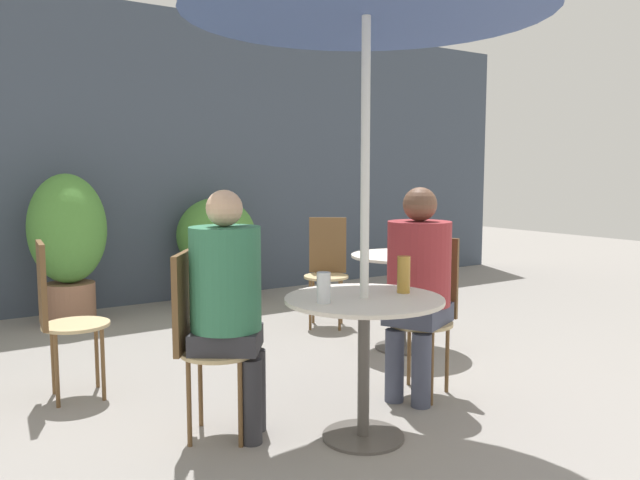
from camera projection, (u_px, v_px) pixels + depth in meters
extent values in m
plane|color=gray|center=(380.00, 437.00, 3.18)|extent=(20.00, 20.00, 0.00)
cube|color=#3D4756|center=(138.00, 157.00, 6.26)|extent=(10.00, 0.06, 3.00)
cylinder|color=#514C47|center=(363.00, 436.00, 3.16)|extent=(0.42, 0.42, 0.01)
cylinder|color=#514C47|center=(364.00, 369.00, 3.13)|extent=(0.06, 0.06, 0.69)
cylinder|color=silver|center=(364.00, 299.00, 3.09)|extent=(0.79, 0.79, 0.02)
cylinder|color=#514C47|center=(402.00, 347.00, 4.77)|extent=(0.42, 0.42, 0.01)
cylinder|color=#514C47|center=(403.00, 302.00, 4.74)|extent=(0.06, 0.06, 0.69)
cylinder|color=silver|center=(404.00, 256.00, 4.70)|extent=(0.79, 0.79, 0.02)
cylinder|color=tan|center=(420.00, 323.00, 3.74)|extent=(0.39, 0.39, 0.02)
cylinder|color=brown|center=(447.00, 358.00, 3.80)|extent=(0.02, 0.02, 0.43)
cylinder|color=brown|center=(409.00, 352.00, 3.93)|extent=(0.02, 0.02, 0.43)
cylinder|color=brown|center=(432.00, 369.00, 3.59)|extent=(0.02, 0.02, 0.43)
cylinder|color=brown|center=(392.00, 362.00, 3.72)|extent=(0.02, 0.02, 0.43)
cube|color=brown|center=(432.00, 277.00, 3.85)|extent=(0.17, 0.31, 0.49)
cylinder|color=tan|center=(219.00, 352.00, 3.14)|extent=(0.39, 0.39, 0.02)
cylinder|color=brown|center=(200.00, 386.00, 3.29)|extent=(0.02, 0.02, 0.43)
cylinder|color=brown|center=(189.00, 404.00, 3.04)|extent=(0.02, 0.02, 0.43)
cylinder|color=brown|center=(248.00, 387.00, 3.29)|extent=(0.02, 0.02, 0.43)
cylinder|color=brown|center=(240.00, 404.00, 3.04)|extent=(0.02, 0.02, 0.43)
cube|color=brown|center=(183.00, 301.00, 3.12)|extent=(0.21, 0.29, 0.49)
cylinder|color=tan|center=(76.00, 325.00, 3.69)|extent=(0.39, 0.39, 0.02)
cylinder|color=brown|center=(53.00, 359.00, 3.77)|extent=(0.02, 0.02, 0.43)
cylinder|color=brown|center=(57.00, 371.00, 3.55)|extent=(0.02, 0.02, 0.43)
cylinder|color=brown|center=(97.00, 354.00, 3.89)|extent=(0.02, 0.02, 0.43)
cylinder|color=brown|center=(103.00, 365.00, 3.66)|extent=(0.02, 0.02, 0.43)
cube|color=brown|center=(42.00, 285.00, 3.58)|extent=(0.06, 0.33, 0.49)
cylinder|color=tan|center=(326.00, 277.00, 5.40)|extent=(0.39, 0.39, 0.02)
cylinder|color=brown|center=(341.00, 300.00, 5.53)|extent=(0.02, 0.02, 0.43)
cylinder|color=brown|center=(313.00, 299.00, 5.56)|extent=(0.02, 0.02, 0.43)
cylinder|color=brown|center=(340.00, 306.00, 5.29)|extent=(0.02, 0.02, 0.43)
cylinder|color=brown|center=(310.00, 305.00, 5.31)|extent=(0.02, 0.02, 0.43)
cube|color=brown|center=(328.00, 245.00, 5.54)|extent=(0.28, 0.23, 0.49)
cylinder|color=#42475B|center=(394.00, 365.00, 3.65)|extent=(0.11, 0.11, 0.43)
cylinder|color=#42475B|center=(421.00, 370.00, 3.56)|extent=(0.11, 0.11, 0.43)
cube|color=#42475B|center=(418.00, 314.00, 3.69)|extent=(0.46, 0.44, 0.11)
cylinder|color=#9E2D33|center=(419.00, 263.00, 3.66)|extent=(0.37, 0.37, 0.49)
sphere|color=brown|center=(420.00, 204.00, 3.62)|extent=(0.20, 0.20, 0.20)
cylinder|color=#2D2D33|center=(251.00, 401.00, 3.08)|extent=(0.11, 0.11, 0.43)
cylinder|color=#2D2D33|center=(256.00, 390.00, 3.24)|extent=(0.11, 0.11, 0.43)
cube|color=#2D2D33|center=(226.00, 339.00, 3.13)|extent=(0.45, 0.44, 0.11)
cylinder|color=#337551|center=(225.00, 278.00, 3.10)|extent=(0.36, 0.36, 0.52)
sphere|color=#DBAD89|center=(224.00, 208.00, 3.06)|extent=(0.18, 0.18, 0.18)
cylinder|color=silver|center=(324.00, 288.00, 2.95)|extent=(0.07, 0.07, 0.15)
cylinder|color=#B28433|center=(404.00, 274.00, 3.20)|extent=(0.07, 0.07, 0.19)
cylinder|color=#93664C|center=(71.00, 303.00, 5.56)|extent=(0.43, 0.43, 0.36)
ellipsoid|color=#4C8938|center=(67.00, 229.00, 5.49)|extent=(0.67, 0.67, 0.97)
cylinder|color=#93664C|center=(217.00, 287.00, 6.48)|extent=(0.51, 0.51, 0.30)
ellipsoid|color=#4C8938|center=(216.00, 236.00, 6.42)|extent=(0.81, 0.81, 0.78)
cylinder|color=silver|center=(365.00, 206.00, 3.04)|extent=(0.04, 0.04, 2.36)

